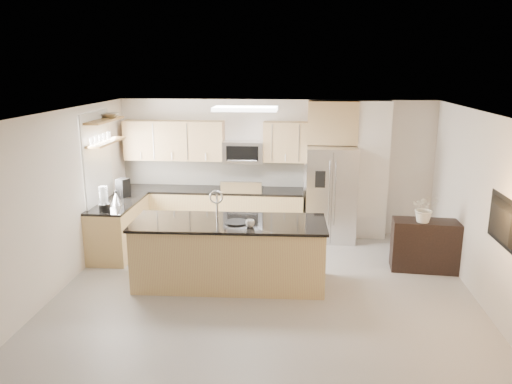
# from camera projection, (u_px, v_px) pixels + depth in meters

# --- Properties ---
(floor) EXTENTS (6.50, 6.50, 0.00)m
(floor) POSITION_uv_depth(u_px,v_px,m) (262.00, 306.00, 6.86)
(floor) COLOR #A19D9A
(floor) RESTS_ON ground
(ceiling) EXTENTS (6.00, 6.50, 0.02)m
(ceiling) POSITION_uv_depth(u_px,v_px,m) (263.00, 116.00, 6.22)
(ceiling) COLOR silver
(ceiling) RESTS_ON wall_back
(wall_back) EXTENTS (6.00, 0.02, 2.60)m
(wall_back) POSITION_uv_depth(u_px,v_px,m) (275.00, 167.00, 9.68)
(wall_back) COLOR beige
(wall_back) RESTS_ON floor
(wall_front) EXTENTS (6.00, 0.02, 2.60)m
(wall_front) POSITION_uv_depth(u_px,v_px,m) (227.00, 355.00, 3.40)
(wall_front) COLOR beige
(wall_front) RESTS_ON floor
(wall_left) EXTENTS (0.02, 6.50, 2.60)m
(wall_left) POSITION_uv_depth(u_px,v_px,m) (44.00, 210.00, 6.80)
(wall_left) COLOR beige
(wall_left) RESTS_ON floor
(wall_right) EXTENTS (0.02, 6.50, 2.60)m
(wall_right) POSITION_uv_depth(u_px,v_px,m) (500.00, 222.00, 6.28)
(wall_right) COLOR beige
(wall_right) RESTS_ON floor
(back_counter) EXTENTS (3.55, 0.66, 1.44)m
(back_counter) POSITION_uv_depth(u_px,v_px,m) (211.00, 211.00, 9.68)
(back_counter) COLOR #D0BA73
(back_counter) RESTS_ON floor
(left_counter) EXTENTS (0.66, 1.50, 0.92)m
(left_counter) POSITION_uv_depth(u_px,v_px,m) (119.00, 227.00, 8.76)
(left_counter) COLOR #D0BA73
(left_counter) RESTS_ON floor
(range) EXTENTS (0.76, 0.64, 1.14)m
(range) POSITION_uv_depth(u_px,v_px,m) (243.00, 212.00, 9.62)
(range) COLOR black
(range) RESTS_ON floor
(upper_cabinets) EXTENTS (3.50, 0.33, 0.75)m
(upper_cabinets) POSITION_uv_depth(u_px,v_px,m) (207.00, 141.00, 9.50)
(upper_cabinets) COLOR tan
(upper_cabinets) RESTS_ON wall_back
(microwave) EXTENTS (0.76, 0.40, 0.40)m
(microwave) POSITION_uv_depth(u_px,v_px,m) (243.00, 152.00, 9.45)
(microwave) COLOR silver
(microwave) RESTS_ON upper_cabinets
(refrigerator) EXTENTS (0.92, 0.78, 1.78)m
(refrigerator) POSITION_uv_depth(u_px,v_px,m) (331.00, 194.00, 9.33)
(refrigerator) COLOR silver
(refrigerator) RESTS_ON floor
(partition_column) EXTENTS (0.60, 0.30, 2.60)m
(partition_column) POSITION_uv_depth(u_px,v_px,m) (371.00, 171.00, 9.38)
(partition_column) COLOR white
(partition_column) RESTS_ON floor
(window) EXTENTS (0.04, 1.15, 1.65)m
(window) POSITION_uv_depth(u_px,v_px,m) (97.00, 160.00, 8.50)
(window) COLOR white
(window) RESTS_ON wall_left
(shelf_lower) EXTENTS (0.30, 1.20, 0.04)m
(shelf_lower) POSITION_uv_depth(u_px,v_px,m) (105.00, 142.00, 8.51)
(shelf_lower) COLOR olive
(shelf_lower) RESTS_ON wall_left
(shelf_upper) EXTENTS (0.30, 1.20, 0.04)m
(shelf_upper) POSITION_uv_depth(u_px,v_px,m) (104.00, 120.00, 8.42)
(shelf_upper) COLOR olive
(shelf_upper) RESTS_ON wall_left
(ceiling_fixture) EXTENTS (1.00, 0.50, 0.06)m
(ceiling_fixture) POSITION_uv_depth(u_px,v_px,m) (245.00, 109.00, 7.81)
(ceiling_fixture) COLOR white
(ceiling_fixture) RESTS_ON ceiling
(island) EXTENTS (2.88, 1.11, 1.41)m
(island) POSITION_uv_depth(u_px,v_px,m) (229.00, 253.00, 7.47)
(island) COLOR #D0BA73
(island) RESTS_ON floor
(credenza) EXTENTS (1.06, 0.51, 0.83)m
(credenza) POSITION_uv_depth(u_px,v_px,m) (425.00, 245.00, 8.00)
(credenza) COLOR black
(credenza) RESTS_ON floor
(cup) EXTENTS (0.16, 0.16, 0.10)m
(cup) POSITION_uv_depth(u_px,v_px,m) (250.00, 223.00, 7.09)
(cup) COLOR silver
(cup) RESTS_ON island
(platter) EXTENTS (0.44, 0.44, 0.02)m
(platter) POSITION_uv_depth(u_px,v_px,m) (237.00, 222.00, 7.28)
(platter) COLOR black
(platter) RESTS_ON island
(blender) EXTENTS (0.18, 0.18, 0.41)m
(blender) POSITION_uv_depth(u_px,v_px,m) (104.00, 201.00, 8.06)
(blender) COLOR black
(blender) RESTS_ON left_counter
(kettle) EXTENTS (0.20, 0.20, 0.24)m
(kettle) POSITION_uv_depth(u_px,v_px,m) (116.00, 198.00, 8.46)
(kettle) COLOR silver
(kettle) RESTS_ON left_counter
(coffee_maker) EXTENTS (0.24, 0.26, 0.32)m
(coffee_maker) POSITION_uv_depth(u_px,v_px,m) (123.00, 188.00, 8.98)
(coffee_maker) COLOR black
(coffee_maker) RESTS_ON left_counter
(bowl) EXTENTS (0.48, 0.48, 0.10)m
(bowl) POSITION_uv_depth(u_px,v_px,m) (110.00, 115.00, 8.68)
(bowl) COLOR silver
(bowl) RESTS_ON shelf_upper
(flower_vase) EXTENTS (0.67, 0.60, 0.68)m
(flower_vase) POSITION_uv_depth(u_px,v_px,m) (426.00, 201.00, 7.76)
(flower_vase) COLOR silver
(flower_vase) RESTS_ON credenza
(television) EXTENTS (0.14, 1.08, 0.62)m
(television) POSITION_uv_depth(u_px,v_px,m) (499.00, 223.00, 6.09)
(television) COLOR black
(television) RESTS_ON wall_right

